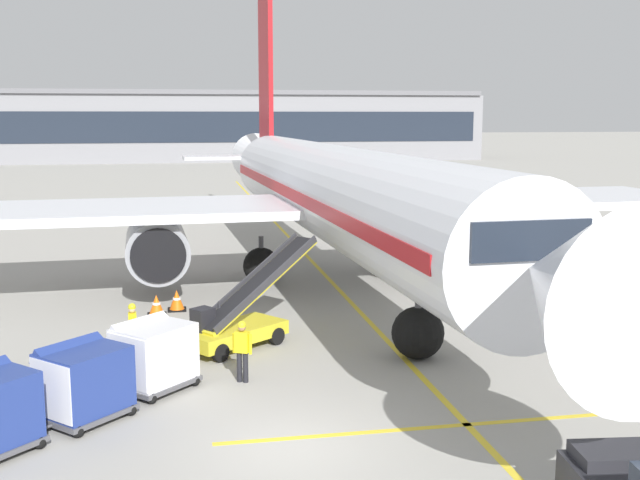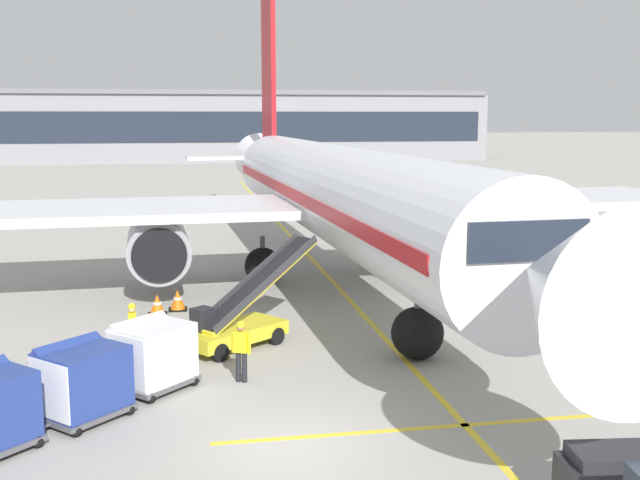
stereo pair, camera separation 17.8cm
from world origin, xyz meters
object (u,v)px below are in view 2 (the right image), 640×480
safety_cone_wingtip (157,305)px  belt_loader (238,319)px  parked_airplane (334,194)px  ground_crew_marshaller (133,327)px  baggage_cart_second (81,380)px  safety_cone_engine_keepout (178,300)px  ground_crew_wingwalker (117,350)px  baggage_cart_lead (152,353)px  ground_crew_by_loader (174,344)px  ground_crew_by_carts (241,347)px

safety_cone_wingtip → belt_loader: bearing=-58.9°
parked_airplane → ground_crew_marshaller: (-8.00, -9.10, -2.98)m
baggage_cart_second → safety_cone_engine_keepout: baggage_cart_second is taller
ground_crew_wingwalker → safety_cone_wingtip: ground_crew_wingwalker is taller
baggage_cart_lead → safety_cone_engine_keepout: bearing=85.7°
ground_crew_marshaller → safety_cone_wingtip: 5.24m
ground_crew_by_loader → ground_crew_marshaller: bearing=121.7°
belt_loader → ground_crew_marshaller: bearing=-167.0°
parked_airplane → safety_cone_engine_keepout: parked_airplane is taller
parked_airplane → ground_crew_by_loader: size_ratio=24.84×
safety_cone_engine_keepout → ground_crew_by_carts: bearing=-78.2°
baggage_cart_second → safety_cone_wingtip: bearing=81.2°
baggage_cart_lead → safety_cone_wingtip: 7.97m
belt_loader → ground_crew_marshaller: belt_loader is taller
safety_cone_engine_keepout → safety_cone_wingtip: bearing=-139.0°
ground_crew_by_loader → ground_crew_marshaller: same height
parked_airplane → baggage_cart_second: 16.63m
safety_cone_engine_keepout → baggage_cart_second: bearing=-102.2°
baggage_cart_lead → ground_crew_wingwalker: (-0.95, 0.48, -0.00)m
belt_loader → ground_crew_by_loader: size_ratio=2.79×
ground_crew_wingwalker → belt_loader: bearing=40.7°
baggage_cart_lead → ground_crew_by_loader: baggage_cart_lead is taller
ground_crew_by_carts → ground_crew_wingwalker: (-3.36, 0.33, 0.00)m
baggage_cart_second → ground_crew_by_loader: (2.19, 2.57, -0.00)m
baggage_cart_second → safety_cone_engine_keepout: bearing=77.8°
baggage_cart_second → safety_cone_engine_keepout: 10.67m
parked_airplane → belt_loader: bearing=-119.7°
parked_airplane → baggage_cart_second: (-8.94, -13.69, -2.98)m
belt_loader → safety_cone_wingtip: bearing=121.1°
ground_crew_by_loader → safety_cone_wingtip: ground_crew_by_loader is taller
ground_crew_by_loader → safety_cone_wingtip: 7.26m
safety_cone_engine_keepout → ground_crew_by_loader: bearing=-90.4°
ground_crew_by_loader → ground_crew_wingwalker: size_ratio=1.00×
baggage_cart_lead → ground_crew_marshaller: baggage_cart_lead is taller
parked_airplane → ground_crew_wingwalker: (-8.29, -11.39, -2.98)m
ground_crew_by_carts → ground_crew_wingwalker: bearing=174.3°
ground_crew_by_loader → safety_cone_wingtip: bearing=95.4°
parked_airplane → ground_crew_by_loader: bearing=-121.2°
ground_crew_by_loader → ground_crew_by_carts: same height
parked_airplane → ground_crew_marshaller: size_ratio=24.84×
baggage_cart_lead → safety_cone_wingtip: size_ratio=3.25×
baggage_cart_lead → safety_cone_engine_keepout: (0.65, 8.59, -0.62)m
parked_airplane → baggage_cart_second: parked_airplane is taller
parked_airplane → safety_cone_wingtip: parked_airplane is taller
baggage_cart_second → safety_cone_wingtip: 9.91m
baggage_cart_second → baggage_cart_lead: bearing=48.7°
parked_airplane → ground_crew_by_loader: (-6.75, -11.12, -2.98)m
belt_loader → baggage_cart_lead: belt_loader is taller
ground_crew_by_loader → safety_cone_engine_keepout: (0.06, 7.84, -0.62)m
baggage_cart_second → ground_crew_marshaller: 4.69m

